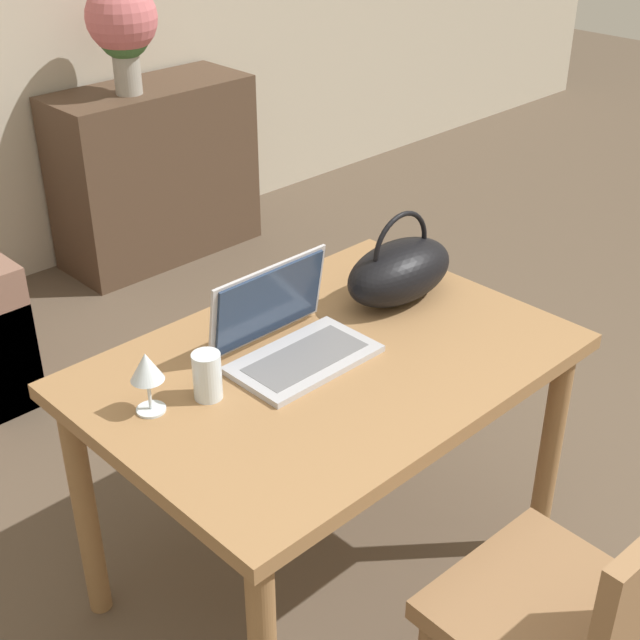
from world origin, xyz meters
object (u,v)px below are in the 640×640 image
at_px(chair, 585,618).
at_px(handbag, 400,270).
at_px(flower_vase, 122,25).
at_px(wine_glass, 147,370).
at_px(drinking_glass, 207,376).
at_px(laptop, 288,332).

bearing_deg(chair, handbag, 68.00).
bearing_deg(flower_vase, wine_glass, -122.58).
distance_m(drinking_glass, flower_vase, 2.30).
xyz_separation_m(drinking_glass, handbag, (0.67, 0.01, 0.03)).
xyz_separation_m(chair, drinking_glass, (-0.29, 0.85, 0.32)).
distance_m(drinking_glass, handbag, 0.67).
relative_size(drinking_glass, handbag, 0.32).
bearing_deg(handbag, chair, -114.03).
bearing_deg(chair, flower_vase, 75.81).
distance_m(chair, wine_glass, 1.06).
bearing_deg(wine_glass, handbag, -2.39).
bearing_deg(wine_glass, flower_vase, 57.42).
xyz_separation_m(laptop, wine_glass, (-0.39, 0.03, 0.05)).
relative_size(chair, wine_glass, 5.51).
bearing_deg(flower_vase, drinking_glass, -119.25).
relative_size(laptop, flower_vase, 0.75).
height_order(chair, flower_vase, flower_vase).
relative_size(laptop, wine_glass, 2.37).
bearing_deg(drinking_glass, wine_glass, 159.46).
xyz_separation_m(handbag, flower_vase, (0.44, 1.97, 0.30)).
bearing_deg(laptop, handbag, -0.07).
bearing_deg(handbag, laptop, 179.93).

